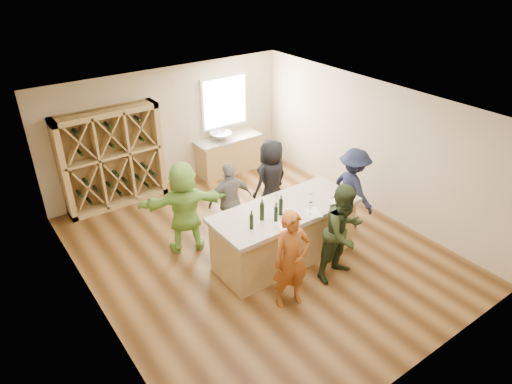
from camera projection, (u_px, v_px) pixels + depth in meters
floor at (258, 252)px, 8.80m from camera, size 6.00×7.00×0.10m
ceiling at (258, 107)px, 7.40m from camera, size 6.00×7.00×0.10m
wall_back at (169, 127)px, 10.62m from camera, size 6.00×0.10×2.80m
wall_front at (428, 297)px, 5.58m from camera, size 6.00×0.10×2.80m
wall_left at (86, 245)px, 6.54m from camera, size 0.10×7.00×2.80m
wall_right at (374, 146)px, 9.66m from camera, size 0.10×7.00×2.80m
window_frame at (224, 102)px, 11.16m from camera, size 1.30×0.06×1.30m
window_pane at (225, 102)px, 11.13m from camera, size 1.18×0.01×1.18m
wine_rack at (112, 159)px, 9.80m from camera, size 2.20×0.45×2.20m
back_counter_base at (228, 156)px, 11.56m from camera, size 1.60×0.58×0.86m
back_counter_top at (228, 139)px, 11.33m from camera, size 1.70×0.62×0.06m
sink at (221, 136)px, 11.17m from camera, size 0.54×0.54×0.19m
faucet at (217, 132)px, 11.27m from camera, size 0.02×0.02×0.30m
tasting_counter_base at (285, 235)px, 8.33m from camera, size 2.60×1.00×1.00m
tasting_counter_top at (286, 210)px, 8.07m from camera, size 2.72×1.12×0.08m
wine_bottle_a at (251, 222)px, 7.41m from camera, size 0.08×0.08×0.27m
wine_bottle_c at (262, 212)px, 7.64m from camera, size 0.09×0.09×0.31m
wine_bottle_d at (276, 214)px, 7.62m from camera, size 0.07×0.07×0.27m
wine_bottle_e at (281, 207)px, 7.79m from camera, size 0.09×0.09×0.30m
wine_glass_a at (293, 221)px, 7.53m from camera, size 0.07×0.07×0.18m
wine_glass_b at (310, 210)px, 7.81m from camera, size 0.08×0.08×0.19m
wine_glass_c at (331, 202)px, 8.07m from camera, size 0.06×0.06×0.16m
wine_glass_d at (311, 198)px, 8.18m from camera, size 0.09×0.09×0.18m
wine_glass_e at (336, 195)px, 8.28m from camera, size 0.08×0.08×0.18m
tasting_menu_a at (283, 225)px, 7.56m from camera, size 0.24×0.31×0.00m
tasting_menu_b at (313, 213)px, 7.91m from camera, size 0.35×0.40×0.00m
tasting_menu_c at (338, 202)px, 8.22m from camera, size 0.32×0.38×0.00m
person_near_left at (291, 260)px, 7.12m from camera, size 0.72×0.59×1.71m
person_near_right at (343, 232)px, 7.71m from camera, size 0.90×0.54×1.78m
person_server at (353, 189)px, 9.13m from camera, size 0.64×1.16×1.71m
person_far_mid at (230, 200)px, 8.86m from camera, size 0.98×0.59×1.58m
person_far_right at (271, 180)px, 9.45m from camera, size 0.93×0.69×1.75m
person_far_left at (185, 207)px, 8.41m from camera, size 1.78×1.14×1.81m
wine_glass_f at (277, 200)px, 8.12m from camera, size 0.07×0.07×0.18m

